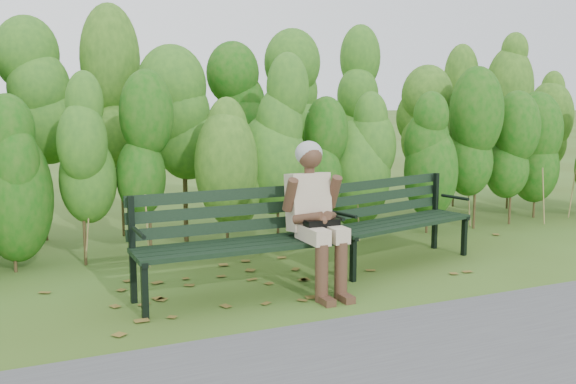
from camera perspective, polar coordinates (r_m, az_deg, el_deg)
name	(u,v)px	position (r m, az deg, el deg)	size (l,w,h in m)	color
ground	(305,283)	(5.86, 1.42, -7.74)	(80.00, 80.00, 0.00)	#3E4F18
footpath	(472,384)	(4.11, 15.35, -15.37)	(60.00, 2.50, 0.01)	#474749
hedge_band	(231,126)	(7.35, -4.88, 5.55)	(11.04, 1.67, 2.42)	#47381E
leaf_litter	(288,287)	(5.74, 0.02, -8.06)	(5.78, 1.96, 0.01)	brown
bench_left	(236,234)	(5.46, -4.45, -3.57)	(1.70, 0.56, 0.85)	black
bench_right	(392,214)	(6.55, 8.79, -1.86)	(1.67, 0.88, 0.80)	black
seated_woman	(315,208)	(5.51, 2.31, -1.34)	(0.49, 0.71, 1.24)	beige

